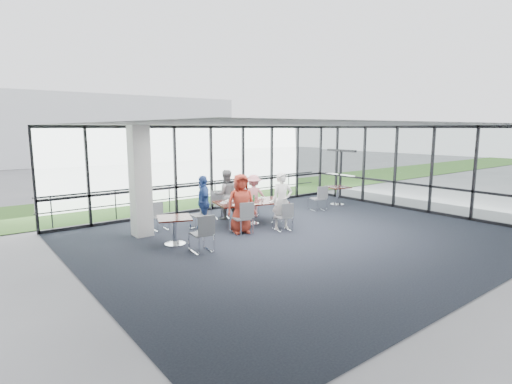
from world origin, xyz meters
TOP-DOWN VIEW (x-y plane):
  - floor at (0.00, 0.00)m, footprint 12.00×10.00m
  - ceiling at (0.00, 0.00)m, footprint 12.00×10.00m
  - wall_left at (-6.00, 0.00)m, footprint 0.10×10.00m
  - wall_front at (0.00, -5.00)m, footprint 12.00×0.10m
  - curtain_wall_back at (0.00, 5.00)m, footprint 12.00×0.10m
  - curtain_wall_right at (6.00, 0.00)m, footprint 0.10×10.00m
  - exit_door at (6.00, 3.75)m, footprint 0.12×1.60m
  - structural_column at (-3.60, 3.00)m, footprint 0.50×0.50m
  - apron at (0.00, 10.00)m, footprint 80.00×70.00m
  - grass_strip at (0.00, 8.00)m, footprint 80.00×5.00m
  - hangar_main at (4.00, 32.00)m, footprint 24.00×10.00m
  - guard_rail at (0.00, 5.60)m, footprint 12.00×0.06m
  - main_table at (-0.26, 2.18)m, footprint 2.46×1.73m
  - side_table_left at (-3.27, 1.57)m, footprint 1.12×1.12m
  - side_table_right at (4.56, 2.66)m, footprint 0.96×0.96m
  - diner_near_left at (-1.14, 1.48)m, footprint 1.00×0.80m
  - diner_near_right at (0.13, 1.06)m, footprint 0.78×0.68m
  - diner_far_left at (-0.50, 3.26)m, footprint 0.96×0.77m
  - diner_far_right at (0.50, 3.01)m, footprint 1.09×0.89m
  - diner_end at (-1.81, 2.53)m, footprint 0.81×1.10m
  - chair_main_nl at (-1.21, 1.35)m, footprint 0.56×0.56m
  - chair_main_nr at (0.00, 0.89)m, footprint 0.49×0.49m
  - chair_main_fl at (-0.56, 3.41)m, footprint 0.61×0.61m
  - chair_main_fr at (0.47, 3.20)m, footprint 0.52×0.52m
  - chair_main_end at (-1.97, 2.58)m, footprint 0.46×0.46m
  - chair_spare_la at (-3.05, 0.53)m, footprint 0.52×0.52m
  - chair_spare_lb at (-2.94, 3.22)m, footprint 0.44×0.44m
  - chair_spare_r at (3.05, 2.34)m, footprint 0.57×0.57m
  - plate_nl at (-1.00, 1.92)m, footprint 0.27×0.27m
  - plate_nr at (0.26, 1.66)m, footprint 0.26×0.26m
  - plate_fl at (-0.77, 2.67)m, footprint 0.28×0.28m
  - plate_fr at (0.40, 2.40)m, footprint 0.25×0.25m
  - plate_end at (-1.12, 2.46)m, footprint 0.24×0.24m
  - tumbler_a at (-0.57, 1.99)m, footprint 0.07×0.07m
  - tumbler_b at (0.03, 1.92)m, footprint 0.07×0.07m
  - tumbler_c at (-0.12, 2.37)m, footprint 0.07×0.07m
  - tumbler_d at (-1.01, 2.26)m, footprint 0.07×0.07m
  - menu_a at (-0.52, 1.70)m, footprint 0.37×0.31m
  - menu_b at (0.56, 1.64)m, footprint 0.33×0.32m
  - menu_c at (-0.02, 2.52)m, footprint 0.32×0.23m
  - condiment_caddy at (-0.12, 2.24)m, footprint 0.10×0.07m
  - ketchup_bottle at (-0.18, 2.25)m, footprint 0.06×0.06m
  - green_bottle at (-0.12, 2.18)m, footprint 0.05×0.05m

SIDE VIEW (x-z plane):
  - apron at x=0.00m, z-range -0.03..-0.01m
  - floor at x=0.00m, z-range -0.02..0.00m
  - grass_strip at x=0.00m, z-range 0.01..0.01m
  - chair_spare_lb at x=-2.94m, z-range 0.00..0.83m
  - chair_main_nr at x=0.00m, z-range 0.00..0.84m
  - chair_main_end at x=-1.97m, z-range 0.00..0.91m
  - chair_spare_r at x=3.05m, z-range 0.00..0.92m
  - chair_main_nl at x=-1.21m, z-range 0.00..0.94m
  - chair_main_fr at x=0.47m, z-range 0.00..0.95m
  - chair_main_fl at x=-0.56m, z-range 0.00..0.95m
  - chair_spare_la at x=-3.05m, z-range 0.00..0.95m
  - guard_rail at x=0.00m, z-range 0.47..0.53m
  - side_table_right at x=4.56m, z-range 0.25..1.00m
  - side_table_left at x=-3.27m, z-range 0.26..1.01m
  - main_table at x=-0.26m, z-range 0.27..1.02m
  - diner_far_right at x=0.50m, z-range 0.00..1.50m
  - menu_a at x=-0.52m, z-range 0.75..0.75m
  - menu_b at x=0.56m, z-range 0.75..0.75m
  - menu_c at x=-0.02m, z-range 0.75..0.75m
  - plate_nl at x=-1.00m, z-range 0.75..0.76m
  - plate_nr at x=0.26m, z-range 0.75..0.76m
  - plate_fl at x=-0.77m, z-range 0.75..0.76m
  - plate_fr at x=0.40m, z-range 0.75..0.76m
  - plate_end at x=-1.12m, z-range 0.75..0.76m
  - condiment_caddy at x=-0.12m, z-range 0.75..0.79m
  - tumbler_c at x=-0.12m, z-range 0.75..0.89m
  - tumbler_a at x=-0.57m, z-range 0.75..0.89m
  - tumbler_d at x=-1.01m, z-range 0.75..0.89m
  - tumbler_b at x=0.03m, z-range 0.75..0.90m
  - ketchup_bottle at x=-0.18m, z-range 0.75..0.93m
  - diner_end at x=-1.81m, z-range 0.00..1.68m
  - green_bottle at x=-0.12m, z-range 0.75..0.95m
  - diner_far_left at x=-0.50m, z-range 0.00..1.71m
  - diner_near_right at x=0.13m, z-range 0.00..1.77m
  - diner_near_left at x=-1.14m, z-range 0.00..1.78m
  - exit_door at x=6.00m, z-range 0.00..2.10m
  - wall_left at x=-6.00m, z-range 0.00..3.20m
  - wall_front at x=0.00m, z-range 0.00..3.20m
  - curtain_wall_back at x=0.00m, z-range 0.00..3.20m
  - curtain_wall_right at x=6.00m, z-range 0.00..3.20m
  - structural_column at x=-3.60m, z-range 0.00..3.20m
  - hangar_main at x=4.00m, z-range 0.00..6.00m
  - ceiling at x=0.00m, z-range 3.18..3.22m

